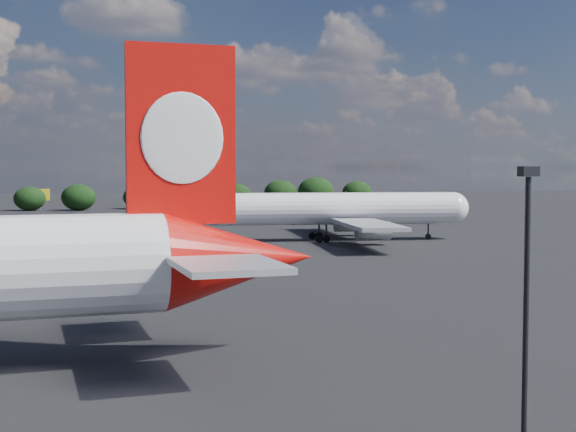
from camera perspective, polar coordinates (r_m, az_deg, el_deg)
name	(u,v)px	position (r m, az deg, el deg)	size (l,w,h in m)	color
ground	(2,266)	(95.41, -19.67, -3.38)	(500.00, 500.00, 0.00)	black
china_southern_airliner	(325,210)	(120.50, 2.62, 0.45)	(46.96, 44.91, 15.42)	white
apron_lamp_post	(525,341)	(23.66, 16.53, -8.50)	(0.55, 0.30, 11.07)	black
billboard_yellow	(40,195)	(217.31, -17.23, 1.42)	(5.00, 0.30, 5.50)	yellow
horizon_treeline	(23,197)	(215.71, -18.34, 1.31)	(204.81, 15.40, 8.37)	black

